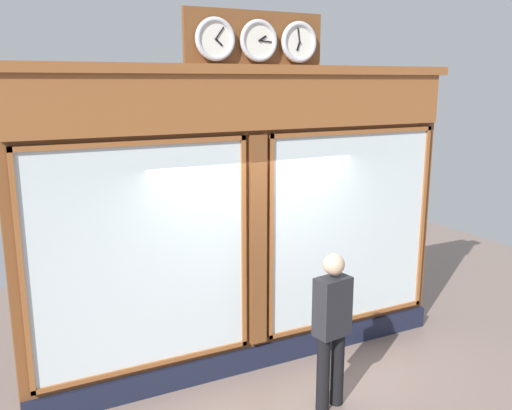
# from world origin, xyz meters

# --- Properties ---
(shop_facade) EXTENTS (5.32, 0.42, 4.09)m
(shop_facade) POSITION_xyz_m (-0.00, -0.12, 1.80)
(shop_facade) COLOR brown
(shop_facade) RESTS_ON ground_plane
(pedestrian) EXTENTS (0.39, 0.27, 1.69)m
(pedestrian) POSITION_xyz_m (-0.32, 1.08, 0.93)
(pedestrian) COLOR black
(pedestrian) RESTS_ON ground_plane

